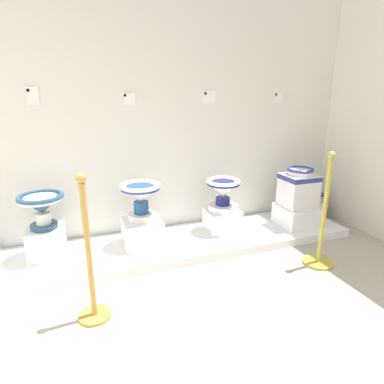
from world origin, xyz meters
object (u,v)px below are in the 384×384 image
object	(u,v)px
stanchion_post_near_right	(321,235)
antique_toilet_slender_white	(223,191)
stanchion_post_near_left	(91,273)
decorative_vase_spare	(316,207)
info_placard_first	(33,96)
plinth_block_pale_glazed	(142,231)
plinth_block_squat_floral	(296,215)
info_placard_third	(209,97)
info_placard_second	(129,99)
info_placard_fourth	(278,97)
plinth_block_leftmost	(47,242)
plinth_block_slender_white	(222,220)
antique_toilet_pale_glazed	(141,195)
antique_toilet_leftmost	(41,205)
antique_toilet_squat_floral	(299,187)

from	to	relation	value
stanchion_post_near_right	antique_toilet_slender_white	bearing A→B (deg)	124.91
stanchion_post_near_left	decorative_vase_spare	bearing A→B (deg)	20.62
info_placard_first	plinth_block_pale_glazed	bearing A→B (deg)	-22.83
plinth_block_squat_floral	info_placard_third	size ratio (longest dim) A/B	2.87
plinth_block_pale_glazed	info_placard_second	distance (m)	1.31
info_placard_fourth	plinth_block_leftmost	bearing A→B (deg)	-172.77
plinth_block_slender_white	info_placard_fourth	size ratio (longest dim) A/B	3.12
antique_toilet_pale_glazed	antique_toilet_slender_white	bearing A→B (deg)	2.25
plinth_block_slender_white	info_placard_second	xyz separation A→B (m)	(-0.89, 0.32, 1.27)
info_placard_fourth	stanchion_post_near_right	world-z (taller)	info_placard_fourth
info_placard_fourth	stanchion_post_near_left	size ratio (longest dim) A/B	0.11
info_placard_third	stanchion_post_near_right	xyz separation A→B (m)	(0.63, -1.17, -1.19)
info_placard_fourth	plinth_block_squat_floral	bearing A→B (deg)	-86.64
plinth_block_leftmost	info_placard_third	distance (m)	2.16
antique_toilet_leftmost	plinth_block_squat_floral	world-z (taller)	antique_toilet_leftmost
plinth_block_leftmost	antique_toilet_pale_glazed	distance (m)	0.95
plinth_block_squat_floral	antique_toilet_pale_glazed	bearing A→B (deg)	176.25
antique_toilet_squat_floral	stanchion_post_near_left	size ratio (longest dim) A/B	0.42
info_placard_fourth	decorative_vase_spare	xyz separation A→B (m)	(0.56, -0.19, -1.34)
plinth_block_leftmost	plinth_block_squat_floral	distance (m)	2.62
info_placard_second	stanchion_post_near_right	distance (m)	2.22
stanchion_post_near_right	info_placard_third	bearing A→B (deg)	118.32
plinth_block_leftmost	info_placard_fourth	distance (m)	2.89
plinth_block_leftmost	antique_toilet_slender_white	distance (m)	1.79
info_placard_first	info_placard_fourth	bearing A→B (deg)	-0.00
info_placard_fourth	info_placard_first	bearing A→B (deg)	180.00
antique_toilet_squat_floral	stanchion_post_near_right	bearing A→B (deg)	-110.34
antique_toilet_leftmost	decorative_vase_spare	bearing A→B (deg)	2.52
antique_toilet_pale_glazed	info_placard_fourth	world-z (taller)	info_placard_fourth
plinth_block_leftmost	info_placard_second	distance (m)	1.55
decorative_vase_spare	stanchion_post_near_right	bearing A→B (deg)	-128.95
plinth_block_squat_floral	antique_toilet_squat_floral	xyz separation A→B (m)	(0.00, 0.00, 0.34)
plinth_block_slender_white	antique_toilet_squat_floral	size ratio (longest dim) A/B	0.80
decorative_vase_spare	stanchion_post_near_left	xyz separation A→B (m)	(-2.80, -1.05, 0.21)
plinth_block_leftmost	antique_toilet_leftmost	bearing A→B (deg)	180.00
plinth_block_slender_white	decorative_vase_spare	size ratio (longest dim) A/B	1.11
antique_toilet_leftmost	info_placard_fourth	bearing A→B (deg)	7.23
antique_toilet_squat_floral	info_placard_third	size ratio (longest dim) A/B	3.16
antique_toilet_slender_white	stanchion_post_near_right	world-z (taller)	stanchion_post_near_right
antique_toilet_leftmost	plinth_block_squat_floral	size ratio (longest dim) A/B	0.98
antique_toilet_leftmost	plinth_block_squat_floral	xyz separation A→B (m)	(2.61, -0.14, -0.39)
antique_toilet_leftmost	info_placard_fourth	world-z (taller)	info_placard_fourth
plinth_block_leftmost	stanchion_post_near_left	bearing A→B (deg)	-69.48
info_placard_first	info_placard_second	bearing A→B (deg)	-0.00
antique_toilet_pale_glazed	info_placard_fourth	size ratio (longest dim) A/B	3.43
antique_toilet_pale_glazed	info_placard_third	xyz separation A→B (m)	(0.85, 0.36, 0.90)
stanchion_post_near_right	decorative_vase_spare	bearing A→B (deg)	51.05
antique_toilet_slender_white	antique_toilet_leftmost	bearing A→B (deg)	-179.88
antique_toilet_squat_floral	decorative_vase_spare	world-z (taller)	antique_toilet_squat_floral
antique_toilet_leftmost	antique_toilet_pale_glazed	xyz separation A→B (m)	(0.87, -0.03, 0.00)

